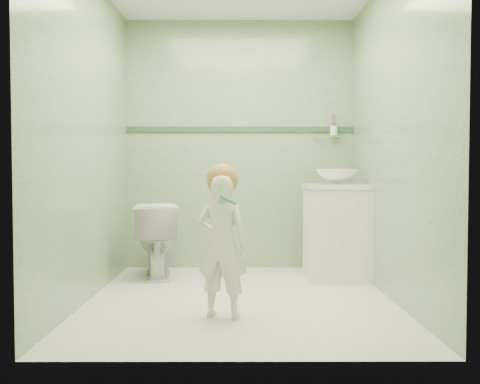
{
  "coord_description": "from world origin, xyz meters",
  "views": [
    {
      "loc": [
        -0.01,
        -3.7,
        0.91
      ],
      "look_at": [
        0.0,
        0.15,
        0.78
      ],
      "focal_mm": 38.04,
      "sensor_mm": 36.0,
      "label": 1
    }
  ],
  "objects": [
    {
      "name": "vanity",
      "position": [
        0.84,
        0.7,
        0.4
      ],
      "size": [
        0.52,
        0.5,
        0.8
      ],
      "primitive_type": "cube",
      "color": "white",
      "rests_on": "ground"
    },
    {
      "name": "counter",
      "position": [
        0.84,
        0.7,
        0.81
      ],
      "size": [
        0.54,
        0.52,
        0.04
      ],
      "primitive_type": "cube",
      "color": "white",
      "rests_on": "vanity"
    },
    {
      "name": "cup_holder",
      "position": [
        0.89,
        1.18,
        1.33
      ],
      "size": [
        0.26,
        0.07,
        0.21
      ],
      "color": "silver",
      "rests_on": "room_shell"
    },
    {
      "name": "teal_toothbrush",
      "position": [
        -0.08,
        -0.62,
        0.76
      ],
      "size": [
        0.11,
        0.14,
        0.08
      ],
      "color": "#15876D",
      "rests_on": "toddler"
    },
    {
      "name": "trim_stripe",
      "position": [
        0.0,
        1.24,
        1.35
      ],
      "size": [
        2.2,
        0.02,
        0.05
      ],
      "primitive_type": "cube",
      "color": "#324F32",
      "rests_on": "room_shell"
    },
    {
      "name": "room_shell",
      "position": [
        0.0,
        0.0,
        1.2
      ],
      "size": [
        2.5,
        2.54,
        2.4
      ],
      "color": "gray",
      "rests_on": "ground"
    },
    {
      "name": "toddler",
      "position": [
        -0.11,
        -0.48,
        0.46
      ],
      "size": [
        0.38,
        0.31,
        0.92
      ],
      "primitive_type": "imported",
      "rotation": [
        0.0,
        0.0,
        2.85
      ],
      "color": "beige",
      "rests_on": "ground"
    },
    {
      "name": "basin",
      "position": [
        0.84,
        0.7,
        0.89
      ],
      "size": [
        0.37,
        0.37,
        0.13
      ],
      "primitive_type": "imported",
      "color": "white",
      "rests_on": "counter"
    },
    {
      "name": "hair_cap",
      "position": [
        -0.11,
        -0.46,
        0.88
      ],
      "size": [
        0.2,
        0.2,
        0.2
      ],
      "primitive_type": "sphere",
      "color": "#A8743D",
      "rests_on": "toddler"
    },
    {
      "name": "ground",
      "position": [
        0.0,
        0.0,
        0.0
      ],
      "size": [
        2.5,
        2.5,
        0.0
      ],
      "primitive_type": "plane",
      "color": "silver",
      "rests_on": "ground"
    },
    {
      "name": "toilet",
      "position": [
        -0.74,
        0.8,
        0.33
      ],
      "size": [
        0.47,
        0.7,
        0.67
      ],
      "primitive_type": "imported",
      "rotation": [
        0.0,
        0.0,
        3.29
      ],
      "color": "white",
      "rests_on": "ground"
    },
    {
      "name": "faucet",
      "position": [
        0.84,
        0.89,
        0.97
      ],
      "size": [
        0.03,
        0.13,
        0.18
      ],
      "color": "silver",
      "rests_on": "counter"
    }
  ]
}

